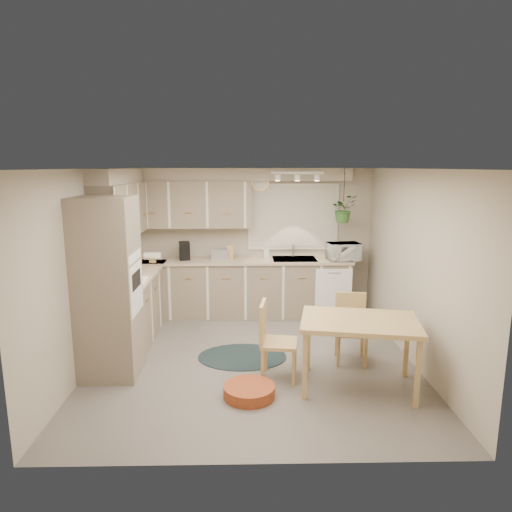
# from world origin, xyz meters

# --- Properties ---
(floor) EXTENTS (4.20, 4.20, 0.00)m
(floor) POSITION_xyz_m (0.00, 0.00, 0.00)
(floor) COLOR #625C57
(floor) RESTS_ON ground
(ceiling) EXTENTS (4.20, 4.20, 0.00)m
(ceiling) POSITION_xyz_m (0.00, 0.00, 2.40)
(ceiling) COLOR white
(ceiling) RESTS_ON wall_back
(wall_back) EXTENTS (4.00, 0.04, 2.40)m
(wall_back) POSITION_xyz_m (0.00, 2.10, 1.20)
(wall_back) COLOR #AEA490
(wall_back) RESTS_ON floor
(wall_front) EXTENTS (4.00, 0.04, 2.40)m
(wall_front) POSITION_xyz_m (0.00, -2.10, 1.20)
(wall_front) COLOR #AEA490
(wall_front) RESTS_ON floor
(wall_left) EXTENTS (0.04, 4.20, 2.40)m
(wall_left) POSITION_xyz_m (-2.00, 0.00, 1.20)
(wall_left) COLOR #AEA490
(wall_left) RESTS_ON floor
(wall_right) EXTENTS (0.04, 4.20, 2.40)m
(wall_right) POSITION_xyz_m (2.00, 0.00, 1.20)
(wall_right) COLOR #AEA490
(wall_right) RESTS_ON floor
(base_cab_left) EXTENTS (0.60, 1.85, 0.90)m
(base_cab_left) POSITION_xyz_m (-1.70, 0.88, 0.45)
(base_cab_left) COLOR gray
(base_cab_left) RESTS_ON floor
(base_cab_back) EXTENTS (3.60, 0.60, 0.90)m
(base_cab_back) POSITION_xyz_m (-0.20, 1.80, 0.45)
(base_cab_back) COLOR gray
(base_cab_back) RESTS_ON floor
(counter_left) EXTENTS (0.64, 1.89, 0.04)m
(counter_left) POSITION_xyz_m (-1.69, 0.88, 0.92)
(counter_left) COLOR beige
(counter_left) RESTS_ON base_cab_left
(counter_back) EXTENTS (3.64, 0.64, 0.04)m
(counter_back) POSITION_xyz_m (-0.20, 1.79, 0.92)
(counter_back) COLOR beige
(counter_back) RESTS_ON base_cab_back
(oven_stack) EXTENTS (0.65, 0.65, 2.10)m
(oven_stack) POSITION_xyz_m (-1.68, -0.38, 1.05)
(oven_stack) COLOR gray
(oven_stack) RESTS_ON floor
(wall_oven_face) EXTENTS (0.02, 0.56, 0.58)m
(wall_oven_face) POSITION_xyz_m (-1.35, -0.38, 1.05)
(wall_oven_face) COLOR white
(wall_oven_face) RESTS_ON oven_stack
(upper_cab_left) EXTENTS (0.35, 2.00, 0.75)m
(upper_cab_left) POSITION_xyz_m (-1.82, 1.00, 1.83)
(upper_cab_left) COLOR gray
(upper_cab_left) RESTS_ON wall_left
(upper_cab_back) EXTENTS (2.00, 0.35, 0.75)m
(upper_cab_back) POSITION_xyz_m (-1.00, 1.93, 1.83)
(upper_cab_back) COLOR gray
(upper_cab_back) RESTS_ON wall_back
(soffit_left) EXTENTS (0.30, 2.00, 0.20)m
(soffit_left) POSITION_xyz_m (-1.85, 1.00, 2.30)
(soffit_left) COLOR #AEA490
(soffit_left) RESTS_ON wall_left
(soffit_back) EXTENTS (3.60, 0.30, 0.20)m
(soffit_back) POSITION_xyz_m (-0.20, 1.95, 2.30)
(soffit_back) COLOR #AEA490
(soffit_back) RESTS_ON wall_back
(cooktop) EXTENTS (0.52, 0.58, 0.02)m
(cooktop) POSITION_xyz_m (-1.68, 0.30, 0.94)
(cooktop) COLOR white
(cooktop) RESTS_ON counter_left
(range_hood) EXTENTS (0.40, 0.60, 0.14)m
(range_hood) POSITION_xyz_m (-1.70, 0.30, 1.40)
(range_hood) COLOR white
(range_hood) RESTS_ON upper_cab_left
(window_blinds) EXTENTS (1.40, 0.02, 1.00)m
(window_blinds) POSITION_xyz_m (0.70, 2.07, 1.60)
(window_blinds) COLOR silver
(window_blinds) RESTS_ON wall_back
(window_frame) EXTENTS (1.50, 0.02, 1.10)m
(window_frame) POSITION_xyz_m (0.70, 2.08, 1.60)
(window_frame) COLOR silver
(window_frame) RESTS_ON wall_back
(sink) EXTENTS (0.70, 0.48, 0.10)m
(sink) POSITION_xyz_m (0.70, 1.80, 0.90)
(sink) COLOR #A0A2A7
(sink) RESTS_ON counter_back
(dishwasher_front) EXTENTS (0.58, 0.02, 0.83)m
(dishwasher_front) POSITION_xyz_m (1.30, 1.49, 0.42)
(dishwasher_front) COLOR white
(dishwasher_front) RESTS_ON base_cab_back
(track_light_bar) EXTENTS (0.80, 0.04, 0.04)m
(track_light_bar) POSITION_xyz_m (0.70, 1.55, 2.33)
(track_light_bar) COLOR white
(track_light_bar) RESTS_ON ceiling
(wall_clock) EXTENTS (0.30, 0.03, 0.30)m
(wall_clock) POSITION_xyz_m (0.15, 2.07, 2.18)
(wall_clock) COLOR gold
(wall_clock) RESTS_ON wall_back
(dining_table) EXTENTS (1.39, 1.05, 0.79)m
(dining_table) POSITION_xyz_m (1.15, -0.77, 0.39)
(dining_table) COLOR tan
(dining_table) RESTS_ON floor
(chair_left) EXTENTS (0.48, 0.48, 0.91)m
(chair_left) POSITION_xyz_m (0.30, -0.52, 0.45)
(chair_left) COLOR tan
(chair_left) RESTS_ON floor
(chair_back) EXTENTS (0.44, 0.44, 0.86)m
(chair_back) POSITION_xyz_m (1.23, -0.10, 0.43)
(chair_back) COLOR tan
(chair_back) RESTS_ON floor
(braided_rug) EXTENTS (1.17, 0.88, 0.01)m
(braided_rug) POSITION_xyz_m (-0.14, 0.07, 0.01)
(braided_rug) COLOR black
(braided_rug) RESTS_ON floor
(pet_bed) EXTENTS (0.70, 0.70, 0.13)m
(pet_bed) POSITION_xyz_m (-0.06, -0.97, 0.06)
(pet_bed) COLOR #A14C20
(pet_bed) RESTS_ON floor
(microwave) EXTENTS (0.54, 0.34, 0.34)m
(microwave) POSITION_xyz_m (1.48, 1.70, 1.11)
(microwave) COLOR white
(microwave) RESTS_ON counter_back
(soap_bottle) EXTENTS (0.09, 0.20, 0.09)m
(soap_bottle) POSITION_xyz_m (0.25, 1.95, 0.99)
(soap_bottle) COLOR white
(soap_bottle) RESTS_ON counter_back
(hanging_plant) EXTENTS (0.53, 0.55, 0.34)m
(hanging_plant) POSITION_xyz_m (1.45, 1.70, 1.72)
(hanging_plant) COLOR #336528
(hanging_plant) RESTS_ON ceiling
(coffee_maker) EXTENTS (0.20, 0.23, 0.29)m
(coffee_maker) POSITION_xyz_m (-1.09, 1.80, 1.09)
(coffee_maker) COLOR black
(coffee_maker) RESTS_ON counter_back
(toaster) EXTENTS (0.30, 0.20, 0.17)m
(toaster) POSITION_xyz_m (-0.50, 1.82, 1.02)
(toaster) COLOR #A0A2A7
(toaster) RESTS_ON counter_back
(knife_block) EXTENTS (0.11, 0.11, 0.23)m
(knife_block) POSITION_xyz_m (-0.35, 1.85, 1.06)
(knife_block) COLOR tan
(knife_block) RESTS_ON counter_back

